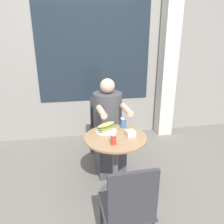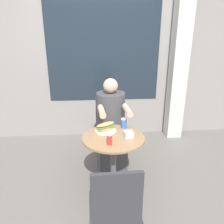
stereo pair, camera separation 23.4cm
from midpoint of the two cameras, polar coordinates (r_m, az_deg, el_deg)
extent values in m
plane|color=slate|center=(2.64, 3.06, -20.57)|extent=(8.00, 8.00, 0.00)
cube|color=gray|center=(3.65, 0.09, 14.94)|extent=(8.00, 0.08, 2.80)
cube|color=#1E2833|center=(3.60, -0.29, 16.05)|extent=(1.80, 0.01, 1.65)
cube|color=beige|center=(3.78, 18.74, 11.03)|extent=(0.25, 0.25, 2.40)
cylinder|color=#997551|center=(2.25, 3.38, -6.76)|extent=(0.64, 0.64, 0.02)
cylinder|color=#515156|center=(2.42, 3.22, -14.14)|extent=(0.06, 0.06, 0.67)
cylinder|color=#515156|center=(2.63, 3.06, -20.42)|extent=(0.35, 0.35, 0.02)
cube|color=#333338|center=(3.05, 1.56, -4.76)|extent=(0.40, 0.40, 0.02)
cube|color=#333338|center=(3.13, 1.06, 0.22)|extent=(0.35, 0.06, 0.42)
cylinder|color=#333338|center=(3.04, 5.16, -9.70)|extent=(0.03, 0.03, 0.43)
cylinder|color=#333338|center=(2.99, -1.11, -10.18)|extent=(0.03, 0.03, 0.43)
cylinder|color=#333338|center=(3.32, 3.86, -6.95)|extent=(0.03, 0.03, 0.43)
cylinder|color=#333338|center=(3.28, -1.84, -7.33)|extent=(0.03, 0.03, 0.43)
cube|color=#424247|center=(2.90, 2.20, -10.97)|extent=(0.37, 0.47, 0.45)
cylinder|color=#424247|center=(2.73, 2.09, -0.93)|extent=(0.36, 0.36, 0.58)
sphere|color=#D6A889|center=(2.63, 2.19, 6.83)|extent=(0.18, 0.18, 0.18)
cylinder|color=#D6A889|center=(2.41, 6.83, 0.46)|extent=(0.09, 0.29, 0.07)
cylinder|color=#D6A889|center=(2.36, 0.11, 0.13)|extent=(0.09, 0.29, 0.07)
cube|color=#333338|center=(1.84, 4.45, -23.53)|extent=(0.39, 0.39, 0.02)
cube|color=#333338|center=(1.57, 5.89, -21.97)|extent=(0.35, 0.04, 0.42)
cylinder|color=#333338|center=(2.10, -1.51, -25.31)|extent=(0.03, 0.03, 0.43)
cylinder|color=#333338|center=(2.14, 8.19, -24.44)|extent=(0.03, 0.03, 0.43)
cylinder|color=white|center=(2.36, 1.16, -4.97)|extent=(0.23, 0.23, 0.01)
ellipsoid|color=tan|center=(2.35, 1.16, -4.45)|extent=(0.22, 0.17, 0.04)
cube|color=olive|center=(2.34, 1.17, -3.88)|extent=(0.21, 0.17, 0.01)
ellipsoid|color=tan|center=(2.33, 1.17, -3.30)|extent=(0.22, 0.17, 0.04)
cylinder|color=#336BB7|center=(2.44, 5.87, -3.09)|extent=(0.06, 0.06, 0.10)
cylinder|color=white|center=(2.42, 5.91, -1.88)|extent=(0.06, 0.06, 0.01)
cube|color=silver|center=(2.24, 7.36, -5.83)|extent=(0.10, 0.10, 0.06)
cylinder|color=red|center=(2.08, 2.60, -7.32)|extent=(0.05, 0.05, 0.10)
cone|color=white|center=(2.05, 2.63, -5.79)|extent=(0.05, 0.05, 0.03)
camera|label=1|loc=(0.12, -87.14, 1.02)|focal=35.00mm
camera|label=2|loc=(0.12, 92.86, -1.02)|focal=35.00mm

